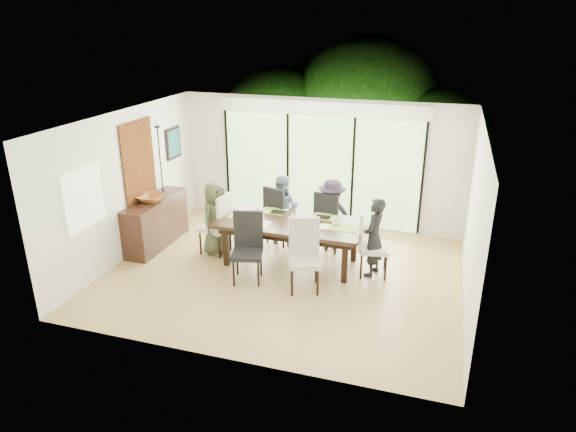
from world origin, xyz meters
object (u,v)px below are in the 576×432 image
(table_top, at_px, (291,223))
(chair_far_left, at_px, (282,214))
(chair_right_end, at_px, (375,243))
(chair_far_right, at_px, (332,219))
(bowl, at_px, (151,198))
(vase, at_px, (294,217))
(laptop, at_px, (244,218))
(chair_left_end, at_px, (215,223))
(person_right_end, at_px, (374,237))
(person_far_left, at_px, (282,209))
(cup_b, at_px, (297,222))
(cup_a, at_px, (257,212))
(person_left_end, at_px, (215,218))
(cup_c, at_px, (336,222))
(sideboard, at_px, (156,222))
(person_far_right, at_px, (331,215))
(chair_near_left, at_px, (247,249))
(chair_near_right, at_px, (305,257))

(table_top, relative_size, chair_far_left, 2.18)
(chair_right_end, distance_m, chair_far_right, 1.27)
(bowl, bearing_deg, vase, 3.43)
(chair_far_left, distance_m, laptop, 1.06)
(chair_left_end, relative_size, person_right_end, 0.85)
(person_far_left, relative_size, cup_b, 12.90)
(cup_b, bearing_deg, cup_a, 163.61)
(chair_far_left, xyz_separation_m, bowl, (-2.30, -0.97, 0.41))
(laptop, bearing_deg, cup_a, 13.73)
(person_left_end, distance_m, person_right_end, 2.96)
(vase, bearing_deg, table_top, -135.00)
(person_left_end, bearing_deg, cup_a, -69.79)
(cup_c, distance_m, sideboard, 3.57)
(person_far_right, bearing_deg, person_far_left, -11.87)
(laptop, xyz_separation_m, bowl, (-1.90, -0.02, 0.18))
(chair_right_end, distance_m, bowl, 4.27)
(cup_c, bearing_deg, chair_near_left, -143.27)
(chair_near_right, bearing_deg, cup_c, 54.47)
(person_far_left, bearing_deg, person_far_right, -170.49)
(chair_left_end, distance_m, chair_near_right, 2.18)
(chair_far_right, height_order, person_right_end, person_right_end)
(table_top, xyz_separation_m, chair_right_end, (1.50, 0.00, -0.18))
(chair_far_left, height_order, person_far_left, person_far_left)
(chair_left_end, relative_size, person_left_end, 0.85)
(person_right_end, xyz_separation_m, sideboard, (-4.23, -0.02, -0.23))
(cup_a, distance_m, cup_b, 0.89)
(laptop, relative_size, bowl, 0.72)
(person_far_right, bearing_deg, chair_far_right, -101.87)
(table_top, relative_size, chair_left_end, 2.18)
(table_top, distance_m, chair_left_end, 1.51)
(cup_b, distance_m, bowl, 2.90)
(chair_near_left, xyz_separation_m, cup_b, (0.65, 0.77, 0.27))
(cup_a, bearing_deg, table_top, -12.09)
(chair_right_end, distance_m, cup_a, 2.22)
(vase, height_order, cup_c, vase)
(person_far_left, bearing_deg, cup_c, 159.22)
(chair_right_end, height_order, cup_b, chair_right_end)
(person_left_end, xyz_separation_m, vase, (1.53, 0.05, 0.18))
(chair_far_left, xyz_separation_m, chair_near_left, (-0.05, -1.72, 0.00))
(person_left_end, xyz_separation_m, cup_c, (2.28, 0.10, 0.17))
(sideboard, bearing_deg, cup_b, -1.63)
(chair_left_end, xyz_separation_m, chair_far_left, (1.05, 0.85, 0.00))
(chair_far_right, distance_m, chair_near_left, 2.02)
(table_top, bearing_deg, cup_a, 167.91)
(chair_near_left, bearing_deg, cup_b, 35.47)
(person_right_end, xyz_separation_m, person_far_left, (-1.93, 0.83, 0.00))
(chair_near_left, relative_size, laptop, 3.33)
(table_top, distance_m, chair_near_right, 1.02)
(bowl, bearing_deg, person_left_end, 5.30)
(cup_a, relative_size, bowl, 0.27)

